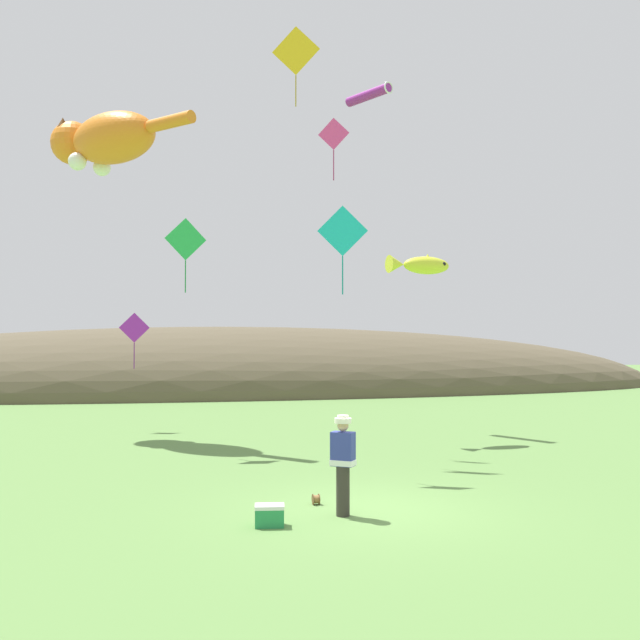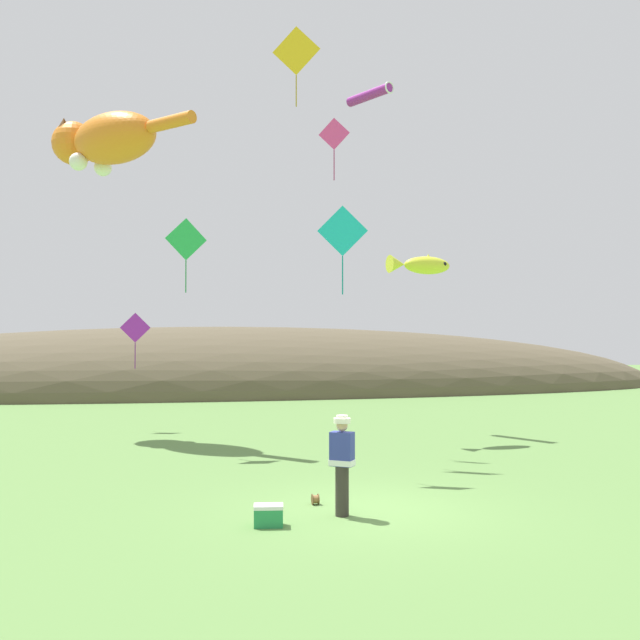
# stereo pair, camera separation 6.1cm
# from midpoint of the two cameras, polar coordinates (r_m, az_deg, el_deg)

# --- Properties ---
(ground_plane) EXTENTS (120.00, 120.00, 0.00)m
(ground_plane) POSITION_cam_midpoint_polar(r_m,az_deg,el_deg) (13.46, 3.79, -14.96)
(ground_plane) COLOR #5B8442
(distant_hill_ridge) EXTENTS (56.02, 14.73, 7.59)m
(distant_hill_ridge) POSITION_cam_midpoint_polar(r_m,az_deg,el_deg) (42.75, -7.20, -5.62)
(distant_hill_ridge) COLOR brown
(distant_hill_ridge) RESTS_ON ground
(festival_attendant) EXTENTS (0.49, 0.45, 1.77)m
(festival_attendant) POSITION_cam_midpoint_polar(r_m,az_deg,el_deg) (12.86, 1.91, -11.26)
(festival_attendant) COLOR #332D28
(festival_attendant) RESTS_ON ground
(kite_spool) EXTENTS (0.13, 0.20, 0.20)m
(kite_spool) POSITION_cam_midpoint_polar(r_m,az_deg,el_deg) (13.85, -0.25, -14.15)
(kite_spool) COLOR olive
(kite_spool) RESTS_ON ground
(picnic_cooler) EXTENTS (0.53, 0.39, 0.36)m
(picnic_cooler) POSITION_cam_midpoint_polar(r_m,az_deg,el_deg) (12.36, -4.00, -15.33)
(picnic_cooler) COLOR #268C4C
(picnic_cooler) RESTS_ON ground
(kite_giant_cat) EXTENTS (4.73, 4.97, 1.93)m
(kite_giant_cat) POSITION_cam_midpoint_polar(r_m,az_deg,el_deg) (25.09, -16.72, 13.57)
(kite_giant_cat) COLOR orange
(kite_fish_windsock) EXTENTS (2.14, 0.88, 0.64)m
(kite_fish_windsock) POSITION_cam_midpoint_polar(r_m,az_deg,el_deg) (22.30, 8.11, 4.38)
(kite_fish_windsock) COLOR yellow
(kite_tube_streamer) EXTENTS (1.34, 2.04, 0.44)m
(kite_tube_streamer) POSITION_cam_midpoint_polar(r_m,az_deg,el_deg) (27.20, 4.08, 17.54)
(kite_tube_streamer) COLOR #8C268C
(kite_diamond_teal) EXTENTS (1.16, 0.31, 2.09)m
(kite_diamond_teal) POSITION_cam_midpoint_polar(r_m,az_deg,el_deg) (16.84, 1.92, 7.08)
(kite_diamond_teal) COLOR #19BFBF
(kite_diamond_pink) EXTENTS (0.85, 0.45, 1.84)m
(kite_diamond_pink) POSITION_cam_midpoint_polar(r_m,az_deg,el_deg) (21.54, 1.22, 14.60)
(kite_diamond_pink) COLOR #E53F8C
(kite_diamond_gold) EXTENTS (1.29, 0.57, 2.30)m
(kite_diamond_gold) POSITION_cam_midpoint_polar(r_m,az_deg,el_deg) (21.53, -1.83, 20.70)
(kite_diamond_gold) COLOR yellow
(kite_diamond_violet) EXTENTS (1.03, 0.05, 1.93)m
(kite_diamond_violet) POSITION_cam_midpoint_polar(r_m,az_deg,el_deg) (25.31, -14.50, -0.65)
(kite_diamond_violet) COLOR purple
(kite_diamond_green) EXTENTS (1.16, 0.28, 2.08)m
(kite_diamond_green) POSITION_cam_midpoint_polar(r_m,az_deg,el_deg) (20.32, -10.58, 6.32)
(kite_diamond_green) COLOR green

